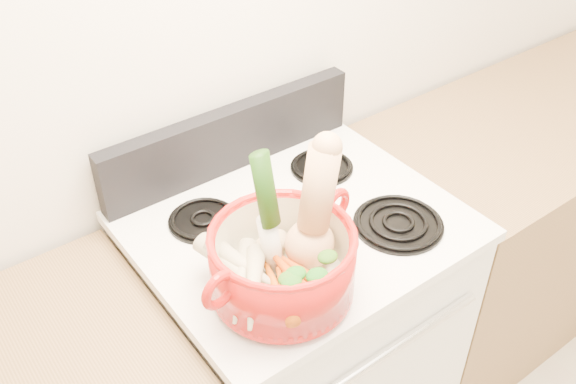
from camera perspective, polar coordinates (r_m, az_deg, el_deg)
wall_back at (r=1.66m, az=-6.55°, el=13.07°), size 3.50×0.02×2.60m
stove_body at (r=1.95m, az=0.75°, el=-13.63°), size 0.76×0.65×0.92m
cooktop at (r=1.61m, az=0.88°, el=-3.04°), size 0.78×0.67×0.03m
control_backsplash at (r=1.75m, az=-5.09°, el=4.77°), size 0.76×0.05×0.18m
oven_handle at (r=1.55m, az=8.71°, el=-14.00°), size 0.60×0.02×0.02m
counter_right at (r=2.57m, az=20.13°, el=-1.70°), size 1.36×0.65×0.90m
burner_front_left at (r=1.42m, az=-1.31°, el=-8.71°), size 0.22×0.22×0.02m
burner_front_right at (r=1.61m, az=9.79°, el=-2.70°), size 0.22×0.22×0.02m
burner_back_left at (r=1.61m, az=-7.56°, el=-2.39°), size 0.17×0.17×0.02m
burner_back_right at (r=1.77m, az=3.03°, el=2.33°), size 0.17×0.17×0.02m
dutch_oven at (r=1.36m, az=-0.51°, el=-6.30°), size 0.36×0.36×0.15m
pot_handle_left at (r=1.24m, az=-6.12°, el=-8.67°), size 0.09×0.04×0.09m
pot_handle_right at (r=1.42m, az=4.29°, el=-1.19°), size 0.09×0.04×0.09m
squash at (r=1.33m, az=2.07°, el=-1.59°), size 0.19×0.16×0.31m
leek at (r=1.31m, az=-1.58°, el=-2.10°), size 0.06×0.11×0.31m
ginger at (r=1.43m, az=-1.51°, el=-4.68°), size 0.09×0.07×0.04m
parsnip_0 at (r=1.37m, az=-4.27°, el=-7.12°), size 0.10×0.25×0.07m
parsnip_1 at (r=1.35m, az=-4.14°, el=-7.83°), size 0.17×0.18×0.06m
parsnip_2 at (r=1.36m, az=-3.73°, el=-6.51°), size 0.10×0.21×0.06m
parsnip_3 at (r=1.31m, az=-3.10°, el=-8.37°), size 0.16×0.18×0.06m
carrot_0 at (r=1.36m, az=-0.36°, el=-7.75°), size 0.10×0.17×0.05m
carrot_1 at (r=1.34m, az=-1.12°, el=-8.40°), size 0.07×0.16×0.05m
carrot_2 at (r=1.36m, az=0.51°, el=-6.80°), size 0.07×0.18×0.05m
carrot_3 at (r=1.30m, az=-0.25°, el=-9.17°), size 0.09×0.15×0.04m
carrot_4 at (r=1.33m, az=0.29°, el=-7.52°), size 0.04×0.18×0.05m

